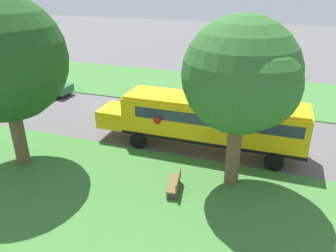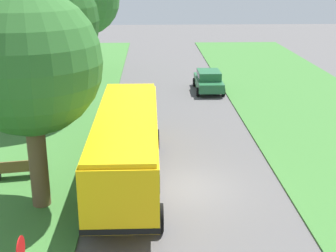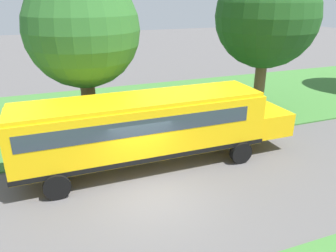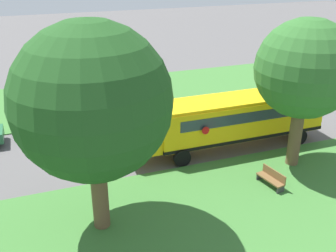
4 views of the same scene
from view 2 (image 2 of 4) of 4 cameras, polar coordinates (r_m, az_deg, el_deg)
ground_plane at (r=19.71m, az=2.40°, el=-7.56°), size 120.00×120.00×0.00m
school_bus at (r=19.55m, az=-5.01°, el=-1.70°), size 2.85×12.42×3.16m
car_green_nearest at (r=34.96m, az=4.97°, el=5.65°), size 2.02×4.40×1.56m
oak_tree_beside_bus at (r=17.01m, az=-17.42°, el=7.03°), size 5.20×5.20×8.19m
oak_tree_roadside_mid at (r=28.31m, az=-14.74°, el=12.23°), size 6.26×6.26×8.99m
park_bench at (r=21.28m, az=-17.97°, el=-5.07°), size 1.66×0.77×0.92m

